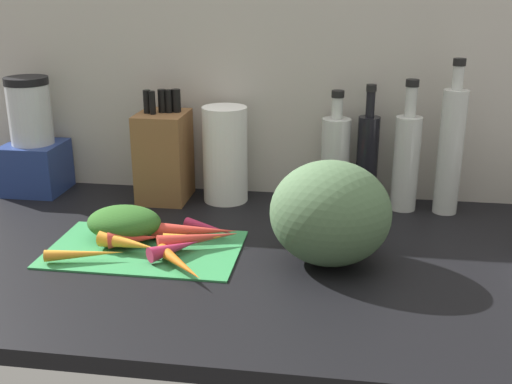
{
  "coord_description": "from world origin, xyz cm",
  "views": [
    {
      "loc": [
        15.24,
        -114.27,
        52.74
      ],
      "look_at": [
        -1.59,
        -1.89,
        13.44
      ],
      "focal_mm": 44.03,
      "sensor_mm": 36.0,
      "label": 1
    }
  ],
  "objects_px": {
    "carrot_0": "(134,239)",
    "bottle_3": "(450,149)",
    "carrot_1": "(180,264)",
    "carrot_2": "(193,239)",
    "carrot_3": "(199,238)",
    "carrot_9": "(162,231)",
    "paper_towel_roll": "(225,155)",
    "blender_appliance": "(33,144)",
    "bottle_1": "(367,158)",
    "carrot_4": "(84,254)",
    "carrot_7": "(209,228)",
    "knife_block": "(164,155)",
    "cutting_board": "(145,248)",
    "bottle_2": "(406,159)",
    "carrot_5": "(128,243)",
    "carrot_8": "(195,231)",
    "carrot_6": "(175,248)",
    "bottle_0": "(335,159)",
    "winter_squash": "(330,213)"
  },
  "relations": [
    {
      "from": "carrot_0",
      "to": "bottle_3",
      "type": "height_order",
      "value": "bottle_3"
    },
    {
      "from": "carrot_1",
      "to": "carrot_2",
      "type": "relative_size",
      "value": 1.3
    },
    {
      "from": "carrot_1",
      "to": "carrot_3",
      "type": "bearing_deg",
      "value": 85.29
    },
    {
      "from": "carrot_9",
      "to": "paper_towel_roll",
      "type": "height_order",
      "value": "paper_towel_roll"
    },
    {
      "from": "carrot_2",
      "to": "blender_appliance",
      "type": "bearing_deg",
      "value": 148.05
    },
    {
      "from": "carrot_1",
      "to": "carrot_2",
      "type": "height_order",
      "value": "carrot_2"
    },
    {
      "from": "carrot_2",
      "to": "bottle_1",
      "type": "distance_m",
      "value": 0.49
    },
    {
      "from": "carrot_4",
      "to": "carrot_7",
      "type": "xyz_separation_m",
      "value": [
        0.21,
        0.16,
        0.0
      ]
    },
    {
      "from": "carrot_1",
      "to": "paper_towel_roll",
      "type": "bearing_deg",
      "value": 89.22
    },
    {
      "from": "knife_block",
      "to": "bottle_3",
      "type": "bearing_deg",
      "value": 0.57
    },
    {
      "from": "cutting_board",
      "to": "bottle_2",
      "type": "distance_m",
      "value": 0.63
    },
    {
      "from": "carrot_2",
      "to": "carrot_5",
      "type": "relative_size",
      "value": 0.92
    },
    {
      "from": "carrot_8",
      "to": "carrot_9",
      "type": "distance_m",
      "value": 0.07
    },
    {
      "from": "bottle_1",
      "to": "cutting_board",
      "type": "bearing_deg",
      "value": -142.3
    },
    {
      "from": "carrot_3",
      "to": "carrot_5",
      "type": "bearing_deg",
      "value": -161.3
    },
    {
      "from": "carrot_1",
      "to": "carrot_2",
      "type": "bearing_deg",
      "value": 90.89
    },
    {
      "from": "carrot_9",
      "to": "paper_towel_roll",
      "type": "distance_m",
      "value": 0.29
    },
    {
      "from": "carrot_5",
      "to": "blender_appliance",
      "type": "bearing_deg",
      "value": 136.6
    },
    {
      "from": "carrot_1",
      "to": "carrot_2",
      "type": "distance_m",
      "value": 0.11
    },
    {
      "from": "blender_appliance",
      "to": "carrot_4",
      "type": "bearing_deg",
      "value": -53.38
    },
    {
      "from": "bottle_1",
      "to": "carrot_6",
      "type": "bearing_deg",
      "value": -134.71
    },
    {
      "from": "carrot_9",
      "to": "bottle_3",
      "type": "relative_size",
      "value": 0.38
    },
    {
      "from": "carrot_1",
      "to": "blender_appliance",
      "type": "height_order",
      "value": "blender_appliance"
    },
    {
      "from": "carrot_3",
      "to": "carrot_9",
      "type": "height_order",
      "value": "carrot_3"
    },
    {
      "from": "bottle_3",
      "to": "carrot_4",
      "type": "bearing_deg",
      "value": -151.62
    },
    {
      "from": "bottle_0",
      "to": "paper_towel_roll",
      "type": "bearing_deg",
      "value": -175.28
    },
    {
      "from": "carrot_1",
      "to": "paper_towel_roll",
      "type": "xyz_separation_m",
      "value": [
        0.01,
        0.41,
        0.1
      ]
    },
    {
      "from": "carrot_5",
      "to": "blender_appliance",
      "type": "xyz_separation_m",
      "value": [
        -0.36,
        0.34,
        0.1
      ]
    },
    {
      "from": "carrot_9",
      "to": "winter_squash",
      "type": "relative_size",
      "value": 0.59
    },
    {
      "from": "paper_towel_roll",
      "to": "bottle_2",
      "type": "height_order",
      "value": "bottle_2"
    },
    {
      "from": "carrot_6",
      "to": "bottle_0",
      "type": "xyz_separation_m",
      "value": [
        0.3,
        0.37,
        0.09
      ]
    },
    {
      "from": "carrot_6",
      "to": "bottle_1",
      "type": "xyz_separation_m",
      "value": [
        0.37,
        0.38,
        0.09
      ]
    },
    {
      "from": "paper_towel_roll",
      "to": "bottle_3",
      "type": "bearing_deg",
      "value": -0.53
    },
    {
      "from": "carrot_1",
      "to": "bottle_1",
      "type": "distance_m",
      "value": 0.57
    },
    {
      "from": "carrot_6",
      "to": "carrot_5",
      "type": "bearing_deg",
      "value": 177.25
    },
    {
      "from": "carrot_3",
      "to": "carrot_8",
      "type": "distance_m",
      "value": 0.04
    },
    {
      "from": "bottle_2",
      "to": "carrot_7",
      "type": "bearing_deg",
      "value": -150.7
    },
    {
      "from": "cutting_board",
      "to": "bottle_2",
      "type": "height_order",
      "value": "bottle_2"
    },
    {
      "from": "carrot_6",
      "to": "bottle_2",
      "type": "height_order",
      "value": "bottle_2"
    },
    {
      "from": "carrot_0",
      "to": "paper_towel_roll",
      "type": "relative_size",
      "value": 0.44
    },
    {
      "from": "bottle_2",
      "to": "carrot_6",
      "type": "bearing_deg",
      "value": -142.51
    },
    {
      "from": "carrot_5",
      "to": "carrot_7",
      "type": "relative_size",
      "value": 1.1
    },
    {
      "from": "knife_block",
      "to": "bottle_2",
      "type": "height_order",
      "value": "bottle_2"
    },
    {
      "from": "carrot_1",
      "to": "bottle_3",
      "type": "xyz_separation_m",
      "value": [
        0.53,
        0.41,
        0.13
      ]
    },
    {
      "from": "carrot_1",
      "to": "bottle_1",
      "type": "height_order",
      "value": "bottle_1"
    },
    {
      "from": "carrot_4",
      "to": "carrot_1",
      "type": "bearing_deg",
      "value": -4.62
    },
    {
      "from": "carrot_1",
      "to": "carrot_7",
      "type": "relative_size",
      "value": 1.31
    },
    {
      "from": "paper_towel_roll",
      "to": "bottle_0",
      "type": "height_order",
      "value": "bottle_0"
    },
    {
      "from": "carrot_0",
      "to": "winter_squash",
      "type": "relative_size",
      "value": 0.44
    },
    {
      "from": "cutting_board",
      "to": "bottle_0",
      "type": "xyz_separation_m",
      "value": [
        0.37,
        0.34,
        0.11
      ]
    }
  ]
}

